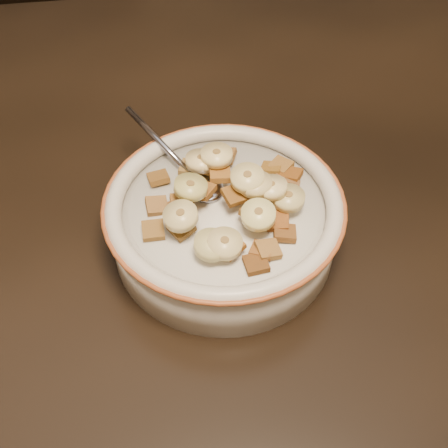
{
  "coord_description": "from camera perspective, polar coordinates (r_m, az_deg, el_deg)",
  "views": [
    {
      "loc": [
        0.07,
        -0.45,
        1.2
      ],
      "look_at": [
        0.12,
        -0.09,
        0.78
      ],
      "focal_mm": 45.0,
      "sensor_mm": 36.0,
      "label": 1
    }
  ],
  "objects": [
    {
      "name": "cereal_square_4",
      "position": [
        0.51,
        -4.36,
        -0.4
      ],
      "size": [
        0.03,
        0.03,
        0.01
      ],
      "primitive_type": "cube",
      "rotation": [
        -0.15,
        -0.11,
        2.18
      ],
      "color": "brown",
      "rests_on": "milk"
    },
    {
      "name": "banana_slice_5",
      "position": [
        0.55,
        -0.76,
        6.99
      ],
      "size": [
        0.04,
        0.04,
        0.01
      ],
      "primitive_type": "cylinder",
      "rotation": [
        -0.04,
        0.01,
        0.34
      ],
      "color": "#F2E99D",
      "rests_on": "milk"
    },
    {
      "name": "banana_slice_7",
      "position": [
        0.52,
        3.22,
        4.07
      ],
      "size": [
        0.04,
        0.04,
        0.01
      ],
      "primitive_type": "cylinder",
      "rotation": [
        -0.08,
        0.01,
        0.46
      ],
      "color": "tan",
      "rests_on": "milk"
    },
    {
      "name": "cereal_square_26",
      "position": [
        0.5,
        4.52,
        -2.6
      ],
      "size": [
        0.02,
        0.02,
        0.01
      ],
      "primitive_type": "cube",
      "rotation": [
        0.14,
        -0.04,
        1.73
      ],
      "color": "olive",
      "rests_on": "milk"
    },
    {
      "name": "banana_slice_2",
      "position": [
        0.51,
        2.38,
        4.7
      ],
      "size": [
        0.04,
        0.04,
        0.01
      ],
      "primitive_type": "cylinder",
      "rotation": [
        -0.11,
        -0.05,
        2.29
      ],
      "color": "beige",
      "rests_on": "milk"
    },
    {
      "name": "cereal_square_22",
      "position": [
        0.57,
        -1.49,
        6.15
      ],
      "size": [
        0.03,
        0.03,
        0.01
      ],
      "primitive_type": "cube",
      "rotation": [
        -0.19,
        0.03,
        2.45
      ],
      "color": "#93552A",
      "rests_on": "milk"
    },
    {
      "name": "banana_slice_10",
      "position": [
        0.5,
        3.51,
        0.94
      ],
      "size": [
        0.04,
        0.04,
        0.02
      ],
      "primitive_type": "cylinder",
      "rotation": [
        -0.13,
        -0.1,
        2.04
      ],
      "color": "#F6E790",
      "rests_on": "milk"
    },
    {
      "name": "spoon",
      "position": [
        0.55,
        -2.36,
        3.99
      ],
      "size": [
        0.06,
        0.07,
        0.01
      ],
      "primitive_type": "ellipsoid",
      "rotation": [
        0.0,
        0.0,
        3.72
      ],
      "color": "gray",
      "rests_on": "cereal_bowl"
    },
    {
      "name": "cereal_square_11",
      "position": [
        0.54,
        -6.84,
        1.85
      ],
      "size": [
        0.02,
        0.02,
        0.01
      ],
      "primitive_type": "cube",
      "rotation": [
        0.16,
        -0.14,
        1.67
      ],
      "color": "#9E6834",
      "rests_on": "milk"
    },
    {
      "name": "cereal_square_10",
      "position": [
        0.57,
        -3.47,
        5.72
      ],
      "size": [
        0.03,
        0.03,
        0.01
      ],
      "primitive_type": "cube",
      "rotation": [
        0.01,
        -0.03,
        2.82
      ],
      "color": "brown",
      "rests_on": "milk"
    },
    {
      "name": "cereal_square_9",
      "position": [
        0.5,
        3.92,
        -2.64
      ],
      "size": [
        0.03,
        0.03,
        0.01
      ],
      "primitive_type": "cube",
      "rotation": [
        -0.12,
        0.17,
        1.12
      ],
      "color": "brown",
      "rests_on": "milk"
    },
    {
      "name": "cereal_square_0",
      "position": [
        0.51,
        2.99,
        1.29
      ],
      "size": [
        0.03,
        0.03,
        0.01
      ],
      "primitive_type": "cube",
      "rotation": [
        0.22,
        0.03,
        2.44
      ],
      "color": "brown",
      "rests_on": "milk"
    },
    {
      "name": "cereal_square_23",
      "position": [
        0.52,
        -4.1,
        1.56
      ],
      "size": [
        0.02,
        0.02,
        0.01
      ],
      "primitive_type": "cube",
      "rotation": [
        0.19,
        0.05,
        1.55
      ],
      "color": "olive",
      "rests_on": "milk"
    },
    {
      "name": "cereal_square_18",
      "position": [
        0.52,
        -4.54,
        1.57
      ],
      "size": [
        0.02,
        0.02,
        0.01
      ],
      "primitive_type": "cube",
      "rotation": [
        -0.03,
        0.14,
        1.7
      ],
      "color": "brown",
      "rests_on": "milk"
    },
    {
      "name": "cereal_square_27",
      "position": [
        0.52,
        5.5,
        0.33
      ],
      "size": [
        0.02,
        0.02,
        0.01
      ],
      "primitive_type": "cube",
      "rotation": [
        -0.16,
        0.14,
        2.93
      ],
      "color": "#964F1B",
      "rests_on": "milk"
    },
    {
      "name": "cereal_square_16",
      "position": [
        0.51,
        -7.21,
        -0.63
      ],
      "size": [
        0.02,
        0.02,
        0.01
      ],
      "primitive_type": "cube",
      "rotation": [
        0.12,
        0.02,
        0.05
      ],
      "color": "brown",
      "rests_on": "milk"
    },
    {
      "name": "cereal_bowl",
      "position": [
        0.56,
        0.0,
        -0.24
      ],
      "size": [
        0.22,
        0.22,
        0.05
      ],
      "primitive_type": "cylinder",
      "color": "beige",
      "rests_on": "table"
    },
    {
      "name": "banana_slice_1",
      "position": [
        0.51,
        -3.41,
        3.77
      ],
      "size": [
        0.04,
        0.04,
        0.02
      ],
      "primitive_type": "cylinder",
      "rotation": [
        0.07,
        0.14,
        0.79
      ],
      "color": "#CBC165",
      "rests_on": "milk"
    },
    {
      "name": "table",
      "position": [
        0.66,
        -11.1,
        2.23
      ],
      "size": [
        1.42,
        0.94,
        0.04
      ],
      "primitive_type": "cube",
      "rotation": [
        0.0,
        0.0,
        0.03
      ],
      "color": "black",
      "rests_on": "floor"
    },
    {
      "name": "milk",
      "position": [
        0.54,
        0.0,
        1.62
      ],
      "size": [
        0.18,
        0.18,
        0.0
      ],
      "primitive_type": "cylinder",
      "color": "silver",
      "rests_on": "cereal_bowl"
    },
    {
      "name": "cereal_square_17",
      "position": [
        0.55,
        6.58,
        3.68
      ],
      "size": [
        0.03,
        0.03,
        0.01
      ],
      "primitive_type": "cube",
      "rotation": [
        -0.1,
        -0.08,
        2.79
      ],
      "color": "brown",
      "rests_on": "milk"
    },
    {
      "name": "cereal_square_14",
      "position": [
        0.52,
        -4.36,
        2.19
      ],
      "size": [
        0.02,
        0.02,
        0.01
      ],
      "primitive_type": "cube",
      "rotation": [
        0.11,
        0.05,
        1.61
      ],
      "color": "brown",
      "rests_on": "milk"
    },
    {
      "name": "cereal_square_7",
      "position": [
        0.53,
        1.8,
        4.36
      ],
      "size": [
        0.02,
        0.02,
        0.01
      ],
      "primitive_type": "cube",
      "rotation": [
        -0.04,
        0.16,
        2.98
      ],
      "color": "brown",
      "rests_on": "milk"
    },
    {
      "name": "banana_slice_0",
      "position": [
        0.52,
        6.55,
        2.64
      ],
      "size": [
        0.04,
        0.04,
        0.01
      ],
      "primitive_type": "cylinder",
      "rotation": [
        -0.01,
        0.02,
        0.35
      ],
      "color": "#CFC185",
      "rests_on": "milk"
    },
    {
      "name": "chair",
      "position": [
        1.35,
        -17.47,
        14.9
      ],
      "size": [
        0.52,
        0.52,
        0.98
      ],
      "primitive_type": "cube",
      "rotation": [
        0.0,
        0.0,
        0.23
      ],
      "color": "black",
      "rests_on": "floor"
    },
    {
      "name": "cereal_square_6",
      "position": [
        0.57,
        4.83,
        5.65
      ],
      "size": [
        0.03,
        0.03,
        0.01
      ],
      "primitive_type": "cube",
      "rotation": [
        0.21,
        0.14,
        2.78
      ],
      "color": "brown",
      "rests_on": "milk"
    },
    {
      "name": "cereal_square_24",
      "position": [
        0.57,
        5.79,
        5.91
      ],
      "size": [
        0.03,
        0.03,
        0.01
      ],
      "primitive_type": "cube",
      "rotation": [
        -0.05,
        -0.03,
        0.81
      ],
      "color": "brown",
      "rests_on": "milk"
    },
    {
      "name": "cereal_square_3",
      "position": [
        0.52,
        1.1,
        2.96
      ],
      "size": [
        0.03,
        0.03,
        0.01
      ],
      "primitive_type": "cube",
      "rotation": [
        0.17,
        0.06,
        0.35
      ],
      "color": "brown",
      "rests_on": "milk"
    },
    {
      "name": "cereal_square_15",
      "position": [
        0.49,
        0.68,
        -2.28
      ],
      "size": [
        0.03,
        0.03,
        0.01
      ],
      "primitive_type": "cube",
      "rotation": [
        -0.23,
        -0.0,
        2.18
      ],
      "color": "#965722",
      "rests_on": "milk"
    },
    {
      "name": "banana_slice_9",
      "position": [
        0.48,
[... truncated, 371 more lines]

